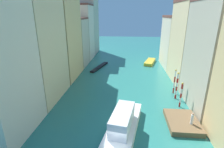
# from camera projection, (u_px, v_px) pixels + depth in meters

# --- Properties ---
(ground_plane) EXTENTS (154.00, 154.00, 0.00)m
(ground_plane) POSITION_uv_depth(u_px,v_px,m) (124.00, 76.00, 41.92)
(ground_plane) COLOR #28756B
(building_left_1) EXTENTS (6.61, 10.55, 18.51)m
(building_left_1) POSITION_uv_depth(u_px,v_px,m) (36.00, 45.00, 28.07)
(building_left_1) COLOR beige
(building_left_1) RESTS_ON ground
(building_left_2) EXTENTS (6.61, 10.94, 18.11)m
(building_left_2) POSITION_uv_depth(u_px,v_px,m) (61.00, 38.00, 38.57)
(building_left_2) COLOR #DBB77A
(building_left_2) RESTS_ON ground
(building_left_3) EXTENTS (6.61, 7.89, 13.19)m
(building_left_3) POSITION_uv_depth(u_px,v_px,m) (75.00, 42.00, 48.39)
(building_left_3) COLOR #BCB299
(building_left_3) RESTS_ON ground
(building_left_4) EXTENTS (6.61, 8.16, 17.01)m
(building_left_4) POSITION_uv_depth(u_px,v_px,m) (82.00, 32.00, 55.66)
(building_left_4) COLOR beige
(building_left_4) RESTS_ON ground
(building_left_5) EXTENTS (6.61, 9.89, 19.86)m
(building_left_5) POSITION_uv_depth(u_px,v_px,m) (88.00, 26.00, 63.68)
(building_left_5) COLOR #BCB299
(building_left_5) RESTS_ON ground
(building_right_1) EXTENTS (6.61, 11.01, 16.55)m
(building_right_1) POSITION_uv_depth(u_px,v_px,m) (218.00, 56.00, 25.43)
(building_right_1) COLOR #BCB299
(building_right_1) RESTS_ON ground
(building_right_2) EXTENTS (6.61, 11.40, 17.02)m
(building_right_2) POSITION_uv_depth(u_px,v_px,m) (192.00, 42.00, 35.94)
(building_right_2) COLOR beige
(building_right_2) RESTS_ON ground
(building_right_3) EXTENTS (6.61, 11.74, 13.76)m
(building_right_3) POSITION_uv_depth(u_px,v_px,m) (176.00, 42.00, 47.38)
(building_right_3) COLOR beige
(building_right_3) RESTS_ON ground
(waterfront_dock) EXTENTS (4.03, 5.54, 0.69)m
(waterfront_dock) POSITION_uv_depth(u_px,v_px,m) (182.00, 122.00, 23.34)
(waterfront_dock) COLOR brown
(waterfront_dock) RESTS_ON ground
(person_on_dock) EXTENTS (0.36, 0.36, 1.59)m
(person_on_dock) POSITION_uv_depth(u_px,v_px,m) (192.00, 119.00, 22.10)
(person_on_dock) COLOR white
(person_on_dock) RESTS_ON waterfront_dock
(mooring_pole_0) EXTENTS (0.29, 0.29, 4.16)m
(mooring_pole_0) POSITION_uv_depth(u_px,v_px,m) (181.00, 95.00, 27.17)
(mooring_pole_0) COLOR red
(mooring_pole_0) RESTS_ON ground
(mooring_pole_1) EXTENTS (0.35, 0.35, 4.84)m
(mooring_pole_1) POSITION_uv_depth(u_px,v_px,m) (177.00, 85.00, 29.78)
(mooring_pole_1) COLOR red
(mooring_pole_1) RESTS_ON ground
(mooring_pole_2) EXTENTS (0.29, 0.29, 4.64)m
(mooring_pole_2) POSITION_uv_depth(u_px,v_px,m) (175.00, 81.00, 31.89)
(mooring_pole_2) COLOR red
(mooring_pole_2) RESTS_ON ground
(vaporetto_white) EXTENTS (5.34, 12.83, 3.36)m
(vaporetto_white) POSITION_uv_depth(u_px,v_px,m) (122.00, 127.00, 20.86)
(vaporetto_white) COLOR white
(vaporetto_white) RESTS_ON ground
(gondola_black) EXTENTS (3.51, 9.56, 0.46)m
(gondola_black) POSITION_uv_depth(u_px,v_px,m) (100.00, 67.00, 47.92)
(gondola_black) COLOR black
(gondola_black) RESTS_ON ground
(motorboat_0) EXTENTS (4.25, 7.85, 0.84)m
(motorboat_0) POSITION_uv_depth(u_px,v_px,m) (150.00, 62.00, 52.26)
(motorboat_0) COLOR gold
(motorboat_0) RESTS_ON ground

